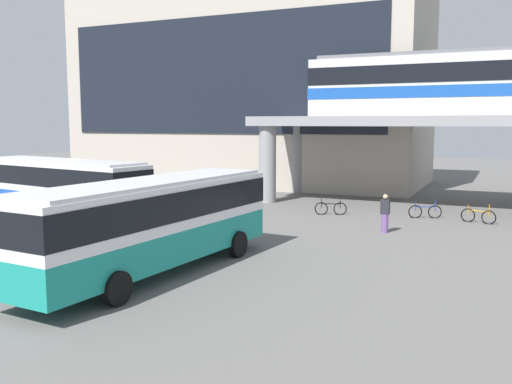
# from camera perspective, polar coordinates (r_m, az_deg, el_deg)

# --- Properties ---
(ground_plane) EXTENTS (120.00, 120.00, 0.00)m
(ground_plane) POSITION_cam_1_polar(r_m,az_deg,el_deg) (30.45, -0.40, -2.61)
(ground_plane) COLOR #605E5B
(station_building) EXTENTS (29.59, 13.21, 15.95)m
(station_building) POSITION_cam_1_polar(r_m,az_deg,el_deg) (49.76, -0.49, 10.35)
(station_building) COLOR #B2A899
(station_building) RESTS_ON ground_plane
(elevated_platform) EXTENTS (30.09, 7.40, 5.53)m
(elevated_platform) POSITION_cam_1_polar(r_m,az_deg,el_deg) (35.99, 23.99, 5.97)
(elevated_platform) COLOR gray
(elevated_platform) RESTS_ON ground_plane
(bus_main) EXTENTS (3.42, 11.21, 3.22)m
(bus_main) POSITION_cam_1_polar(r_m,az_deg,el_deg) (19.09, -10.55, -2.47)
(bus_main) COLOR teal
(bus_main) RESTS_ON ground_plane
(bus_secondary) EXTENTS (11.31, 4.42, 3.22)m
(bus_secondary) POSITION_cam_1_polar(r_m,az_deg,el_deg) (30.80, -19.35, 0.84)
(bus_secondary) COLOR #1E4CB2
(bus_secondary) RESTS_ON ground_plane
(bicycle_black) EXTENTS (1.70, 0.67, 1.04)m
(bicycle_black) POSITION_cam_1_polar(r_m,az_deg,el_deg) (31.54, 7.64, -1.67)
(bicycle_black) COLOR black
(bicycle_black) RESTS_ON ground_plane
(bicycle_blue) EXTENTS (1.69, 0.71, 1.04)m
(bicycle_blue) POSITION_cam_1_polar(r_m,az_deg,el_deg) (31.53, 16.88, -1.92)
(bicycle_blue) COLOR black
(bicycle_blue) RESTS_ON ground_plane
(bicycle_orange) EXTENTS (1.74, 0.52, 1.04)m
(bicycle_orange) POSITION_cam_1_polar(r_m,az_deg,el_deg) (30.89, 21.74, -2.30)
(bicycle_orange) COLOR black
(bicycle_orange) RESTS_ON ground_plane
(pedestrian_waiting_near_stop) EXTENTS (0.40, 0.32, 1.82)m
(pedestrian_waiting_near_stop) POSITION_cam_1_polar(r_m,az_deg,el_deg) (26.78, 13.03, -2.26)
(pedestrian_waiting_near_stop) COLOR #724C8C
(pedestrian_waiting_near_stop) RESTS_ON ground_plane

